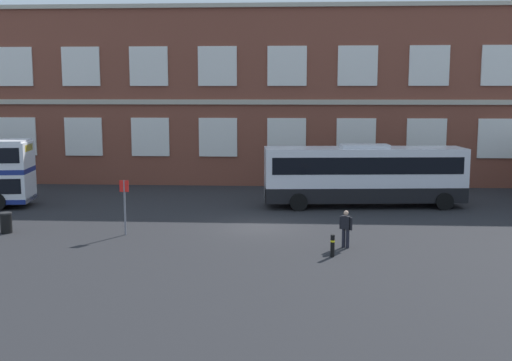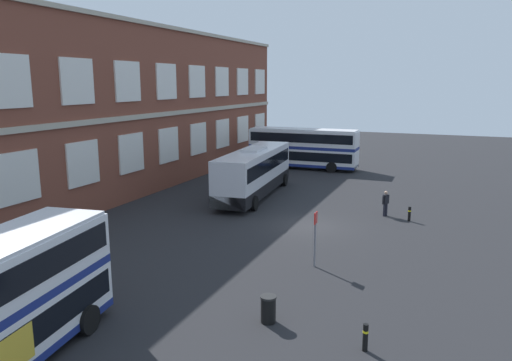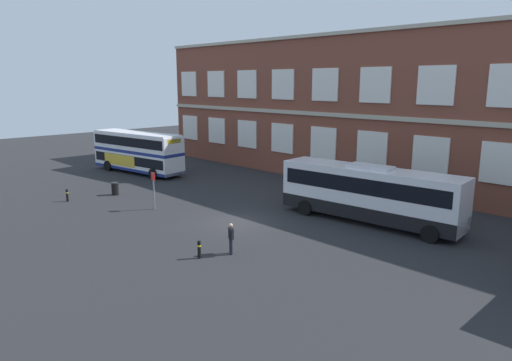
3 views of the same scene
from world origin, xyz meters
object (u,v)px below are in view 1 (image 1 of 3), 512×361
safety_bollard_west (333,245)px  bus_stand_flag (125,202)px  waiting_passenger (346,227)px  station_litter_bin (6,223)px  touring_coach (364,175)px

safety_bollard_west → bus_stand_flag: bearing=160.6°
waiting_passenger → bus_stand_flag: bearing=169.9°
waiting_passenger → bus_stand_flag: bus_stand_flag is taller
station_litter_bin → waiting_passenger: bearing=-6.7°
bus_stand_flag → safety_bollard_west: 10.52m
bus_stand_flag → station_litter_bin: bearing=179.4°
touring_coach → waiting_passenger: size_ratio=7.17×
waiting_passenger → safety_bollard_west: 1.79m
waiting_passenger → bus_stand_flag: 10.73m
touring_coach → station_litter_bin: (-18.47, -8.24, -1.39)m
waiting_passenger → bus_stand_flag: size_ratio=0.63×
touring_coach → waiting_passenger: bearing=-100.6°
station_litter_bin → touring_coach: bearing=24.0°
safety_bollard_west → waiting_passenger: bearing=66.9°
touring_coach → safety_bollard_west: touring_coach is taller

